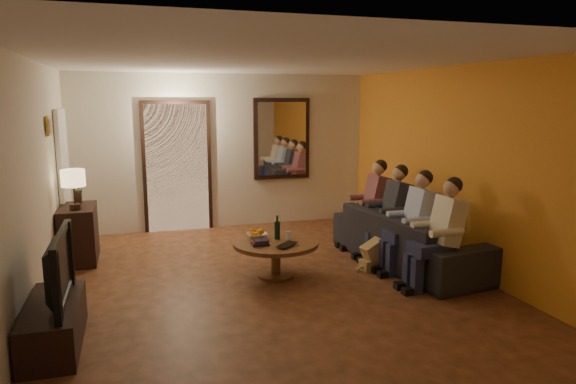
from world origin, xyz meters
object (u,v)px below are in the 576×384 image
object	(u,v)px
table_lamp	(74,189)
sofa	(409,238)
person_b	(415,226)
tv	(49,269)
person_d	(372,207)
coffee_table	(276,259)
tv_stand	(54,324)
dog	(379,248)
wine_bottle	(277,227)
laptop	(290,246)
person_a	(442,238)
dresser	(79,234)
bowl	(257,236)
person_c	(392,216)

from	to	relation	value
table_lamp	sofa	world-z (taller)	table_lamp
sofa	person_b	size ratio (longest dim) A/B	2.03
tv	person_d	xyz separation A→B (m)	(4.10, 2.04, -0.11)
table_lamp	person_b	distance (m)	4.39
tv	person_b	distance (m)	4.19
coffee_table	tv_stand	bearing A→B (deg)	-153.72
tv_stand	dog	bearing A→B (deg)	16.06
table_lamp	sofa	size ratio (longest dim) A/B	0.22
table_lamp	wine_bottle	bearing A→B (deg)	-23.68
person_b	laptop	xyz separation A→B (m)	(-1.63, 0.05, -0.14)
person_a	coffee_table	size ratio (longest dim) A/B	1.14
dresser	dog	distance (m)	4.02
person_d	sofa	bearing A→B (deg)	-83.66
tv_stand	bowl	xyz separation A→B (m)	(2.19, 1.39, 0.28)
tv	dog	bearing A→B (deg)	-73.94
bowl	dog	bearing A→B (deg)	-11.68
tv_stand	bowl	size ratio (longest dim) A/B	4.60
tv	dog	size ratio (longest dim) A/B	1.96
dresser	person_b	distance (m)	4.45
person_c	person_d	size ratio (longest dim) A/B	1.00
coffee_table	tv	bearing A→B (deg)	-153.72
coffee_table	bowl	xyz separation A→B (m)	(-0.18, 0.22, 0.26)
tv	bowl	bearing A→B (deg)	-57.60
person_c	dog	xyz separation A→B (m)	(-0.37, -0.37, -0.32)
table_lamp	coffee_table	xyz separation A→B (m)	(2.37, -1.16, -0.80)
person_b	dog	xyz separation A→B (m)	(-0.37, 0.23, -0.32)
table_lamp	laptop	bearing A→B (deg)	-30.25
tv_stand	person_c	xyz separation A→B (m)	(4.10, 1.44, 0.40)
person_c	dog	bearing A→B (deg)	-135.25
person_a	person_c	distance (m)	1.20
dresser	person_a	size ratio (longest dim) A/B	0.71
tv_stand	sofa	size ratio (longest dim) A/B	0.49
person_d	dog	bearing A→B (deg)	-110.92
tv	coffee_table	distance (m)	2.69
person_a	coffee_table	bearing A→B (deg)	151.66
sofa	bowl	world-z (taller)	sofa
dog	coffee_table	world-z (taller)	dog
bowl	wine_bottle	size ratio (longest dim) A/B	0.84
sofa	person_c	xyz separation A→B (m)	(-0.10, 0.30, 0.25)
person_a	person_b	world-z (taller)	same
person_c	laptop	distance (m)	1.72
sofa	laptop	world-z (taller)	sofa
dog	bowl	xyz separation A→B (m)	(-1.54, 0.32, 0.20)
dresser	sofa	world-z (taller)	dresser
bowl	wine_bottle	distance (m)	0.29
person_c	sofa	bearing A→B (deg)	-71.57
sofa	tv	bearing A→B (deg)	98.43
sofa	tv_stand	bearing A→B (deg)	98.43
bowl	wine_bottle	world-z (taller)	wine_bottle
person_b	laptop	bearing A→B (deg)	178.17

